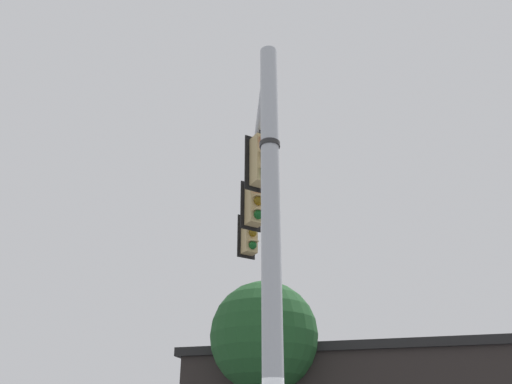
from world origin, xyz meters
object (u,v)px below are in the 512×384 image
Objects in this scene: traffic_light_mid_outer at (250,235)px; street_name_sign at (268,156)px; traffic_light_mid_inner at (255,203)px; traffic_light_nearest_pole at (262,160)px.

street_name_sign is (2.50, 4.89, -0.71)m from traffic_light_mid_outer.
traffic_light_mid_inner is 0.95× the size of street_name_sign.
traffic_light_nearest_pole and traffic_light_mid_inner have the same top height.
traffic_light_mid_outer reaches higher than street_name_sign.
traffic_light_nearest_pole reaches higher than street_name_sign.
traffic_light_mid_outer is 5.54m from street_name_sign.
traffic_light_nearest_pole is at bearing -117.32° from street_name_sign.
traffic_light_nearest_pole is 1.00× the size of traffic_light_mid_inner.
traffic_light_nearest_pole is 0.95× the size of street_name_sign.
traffic_light_mid_outer is (-0.93, -1.83, 0.00)m from traffic_light_mid_inner.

